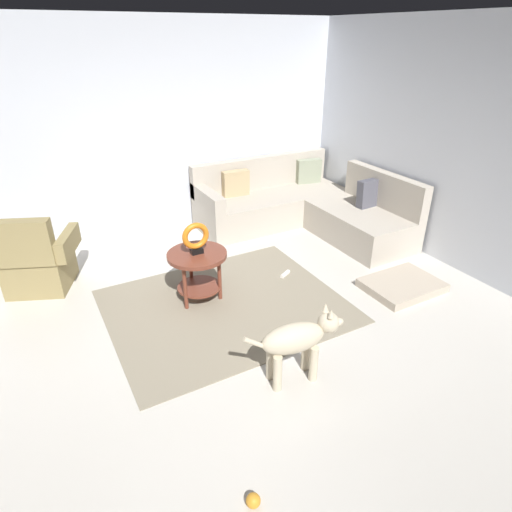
{
  "coord_description": "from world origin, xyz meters",
  "views": [
    {
      "loc": [
        -1.37,
        -2.7,
        2.5
      ],
      "look_at": [
        0.45,
        0.6,
        0.55
      ],
      "focal_mm": 30.48,
      "sensor_mm": 36.0,
      "label": 1
    }
  ],
  "objects_px": {
    "armchair": "(36,262)",
    "torus_sculpture": "(196,238)",
    "side_table": "(198,264)",
    "sectional_couch": "(303,208)",
    "dog_toy_ball": "(253,501)",
    "dog": "(298,340)",
    "dog_bed_mat": "(402,285)",
    "dog_toy_rope": "(285,274)"
  },
  "relations": [
    {
      "from": "armchair",
      "to": "side_table",
      "type": "bearing_deg",
      "value": -13.08
    },
    {
      "from": "dog_bed_mat",
      "to": "dog",
      "type": "distance_m",
      "value": 1.89
    },
    {
      "from": "dog",
      "to": "dog_toy_ball",
      "type": "height_order",
      "value": "dog"
    },
    {
      "from": "armchair",
      "to": "dog_bed_mat",
      "type": "height_order",
      "value": "armchair"
    },
    {
      "from": "torus_sculpture",
      "to": "dog_toy_ball",
      "type": "bearing_deg",
      "value": -104.52
    },
    {
      "from": "sectional_couch",
      "to": "dog",
      "type": "xyz_separation_m",
      "value": [
        -1.78,
        -2.52,
        0.09
      ]
    },
    {
      "from": "torus_sculpture",
      "to": "dog_bed_mat",
      "type": "distance_m",
      "value": 2.29
    },
    {
      "from": "side_table",
      "to": "dog_bed_mat",
      "type": "bearing_deg",
      "value": -23.58
    },
    {
      "from": "dog_bed_mat",
      "to": "torus_sculpture",
      "type": "bearing_deg",
      "value": 156.42
    },
    {
      "from": "torus_sculpture",
      "to": "dog_toy_ball",
      "type": "height_order",
      "value": "torus_sculpture"
    },
    {
      "from": "dog",
      "to": "dog_bed_mat",
      "type": "bearing_deg",
      "value": 116.42
    },
    {
      "from": "side_table",
      "to": "dog",
      "type": "xyz_separation_m",
      "value": [
        0.24,
        -1.46,
        -0.04
      ]
    },
    {
      "from": "side_table",
      "to": "dog",
      "type": "relative_size",
      "value": 0.71
    },
    {
      "from": "dog_toy_rope",
      "to": "armchair",
      "type": "bearing_deg",
      "value": 156.66
    },
    {
      "from": "sectional_couch",
      "to": "torus_sculpture",
      "type": "height_order",
      "value": "sectional_couch"
    },
    {
      "from": "torus_sculpture",
      "to": "dog_toy_rope",
      "type": "relative_size",
      "value": 2.12
    },
    {
      "from": "side_table",
      "to": "dog_toy_rope",
      "type": "distance_m",
      "value": 1.11
    },
    {
      "from": "torus_sculpture",
      "to": "dog",
      "type": "relative_size",
      "value": 0.39
    },
    {
      "from": "sectional_couch",
      "to": "dog",
      "type": "relative_size",
      "value": 2.66
    },
    {
      "from": "side_table",
      "to": "torus_sculpture",
      "type": "bearing_deg",
      "value": -91.79
    },
    {
      "from": "armchair",
      "to": "torus_sculpture",
      "type": "bearing_deg",
      "value": -13.08
    },
    {
      "from": "torus_sculpture",
      "to": "dog_toy_ball",
      "type": "relative_size",
      "value": 3.64
    },
    {
      "from": "torus_sculpture",
      "to": "dog_bed_mat",
      "type": "height_order",
      "value": "torus_sculpture"
    },
    {
      "from": "dog",
      "to": "dog_toy_rope",
      "type": "relative_size",
      "value": 5.51
    },
    {
      "from": "torus_sculpture",
      "to": "sectional_couch",
      "type": "bearing_deg",
      "value": 27.66
    },
    {
      "from": "sectional_couch",
      "to": "dog",
      "type": "bearing_deg",
      "value": -125.21
    },
    {
      "from": "side_table",
      "to": "dog_toy_rope",
      "type": "relative_size",
      "value": 3.91
    },
    {
      "from": "sectional_couch",
      "to": "armchair",
      "type": "bearing_deg",
      "value": -179.66
    },
    {
      "from": "armchair",
      "to": "dog_bed_mat",
      "type": "distance_m",
      "value": 3.94
    },
    {
      "from": "side_table",
      "to": "dog_bed_mat",
      "type": "height_order",
      "value": "side_table"
    },
    {
      "from": "side_table",
      "to": "dog",
      "type": "distance_m",
      "value": 1.48
    },
    {
      "from": "armchair",
      "to": "side_table",
      "type": "height_order",
      "value": "armchair"
    },
    {
      "from": "dog_bed_mat",
      "to": "dog",
      "type": "xyz_separation_m",
      "value": [
        -1.77,
        -0.58,
        0.33
      ]
    },
    {
      "from": "sectional_couch",
      "to": "dog_toy_ball",
      "type": "height_order",
      "value": "sectional_couch"
    },
    {
      "from": "torus_sculpture",
      "to": "dog",
      "type": "distance_m",
      "value": 1.52
    },
    {
      "from": "side_table",
      "to": "dog_bed_mat",
      "type": "xyz_separation_m",
      "value": [
        2.01,
        -0.88,
        -0.37
      ]
    },
    {
      "from": "dog_toy_ball",
      "to": "dog_toy_rope",
      "type": "xyz_separation_m",
      "value": [
        1.62,
        2.22,
        -0.02
      ]
    },
    {
      "from": "torus_sculpture",
      "to": "dog",
      "type": "bearing_deg",
      "value": -80.59
    },
    {
      "from": "torus_sculpture",
      "to": "dog_bed_mat",
      "type": "relative_size",
      "value": 0.41
    },
    {
      "from": "sectional_couch",
      "to": "dog_toy_rope",
      "type": "distance_m",
      "value": 1.49
    },
    {
      "from": "armchair",
      "to": "dog",
      "type": "height_order",
      "value": "armchair"
    },
    {
      "from": "side_table",
      "to": "dog",
      "type": "height_order",
      "value": "dog"
    }
  ]
}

